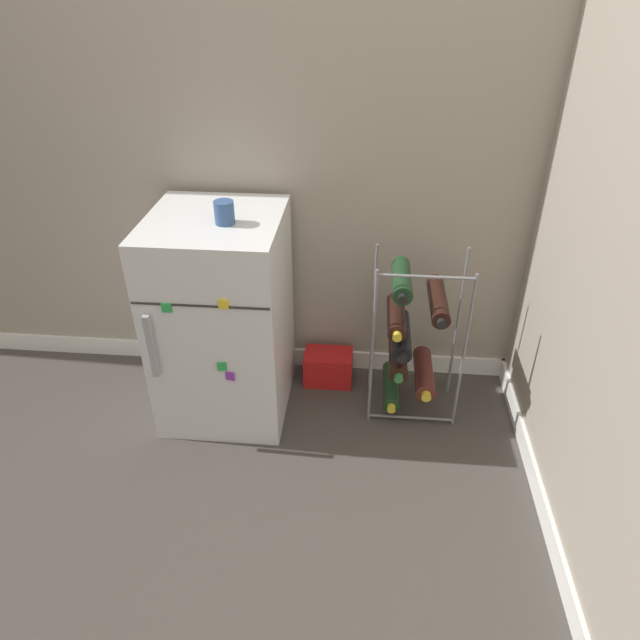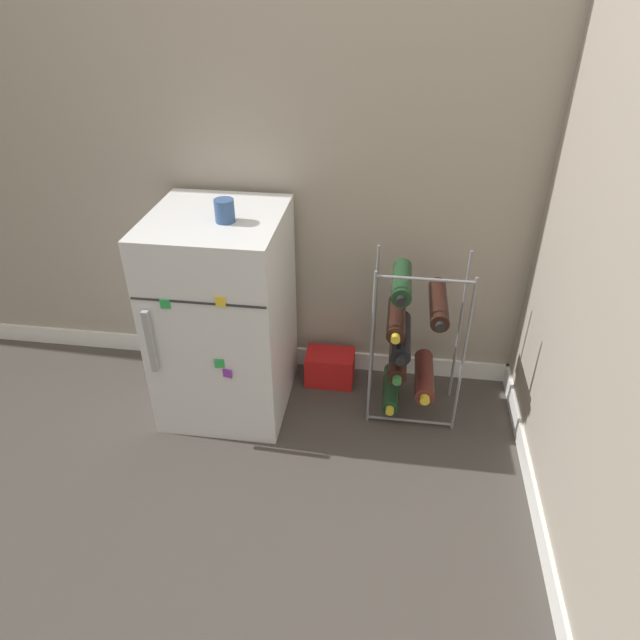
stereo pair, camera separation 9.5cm
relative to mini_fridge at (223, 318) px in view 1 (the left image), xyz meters
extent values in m
plane|color=#423D38|center=(0.35, -0.34, -0.44)|extent=(14.00, 14.00, 0.00)
cube|color=#9E9384|center=(0.35, 0.33, 0.81)|extent=(6.78, 0.06, 2.50)
cube|color=white|center=(0.35, 0.29, -0.39)|extent=(6.78, 0.01, 0.09)
cube|color=silver|center=(0.00, 0.00, 0.00)|extent=(0.51, 0.53, 0.87)
cube|color=#2D2D2D|center=(0.00, -0.27, 0.22)|extent=(0.50, 0.00, 0.01)
cube|color=#9E9EA3|center=(-0.20, -0.28, 0.04)|extent=(0.02, 0.02, 0.27)
cube|color=yellow|center=(0.09, -0.27, 0.23)|extent=(0.04, 0.01, 0.04)
cube|color=purple|center=(0.08, -0.27, -0.08)|extent=(0.04, 0.01, 0.04)
cube|color=green|center=(0.06, -0.27, -0.04)|extent=(0.04, 0.01, 0.04)
cube|color=green|center=(-0.12, -0.27, 0.21)|extent=(0.04, 0.01, 0.04)
cylinder|color=slate|center=(0.61, -0.07, -0.07)|extent=(0.01, 0.01, 0.72)
cylinder|color=slate|center=(0.97, -0.07, -0.07)|extent=(0.01, 0.01, 0.72)
cylinder|color=slate|center=(0.61, 0.15, -0.07)|extent=(0.01, 0.01, 0.72)
cylinder|color=slate|center=(0.97, 0.15, -0.07)|extent=(0.01, 0.01, 0.72)
cylinder|color=slate|center=(0.79, -0.07, -0.42)|extent=(0.36, 0.01, 0.01)
cylinder|color=slate|center=(0.79, -0.07, 0.27)|extent=(0.36, 0.01, 0.01)
cylinder|color=#19381E|center=(0.70, 0.04, -0.34)|extent=(0.07, 0.27, 0.07)
cylinder|color=gold|center=(0.70, -0.11, -0.34)|extent=(0.03, 0.02, 0.03)
cylinder|color=#56231E|center=(0.84, 0.04, -0.26)|extent=(0.08, 0.28, 0.08)
cylinder|color=gold|center=(0.84, -0.12, -0.26)|extent=(0.04, 0.02, 0.04)
cylinder|color=black|center=(0.72, 0.04, -0.17)|extent=(0.08, 0.29, 0.08)
cylinder|color=#2D7033|center=(0.72, -0.12, -0.17)|extent=(0.04, 0.02, 0.04)
cylinder|color=black|center=(0.73, 0.04, -0.07)|extent=(0.08, 0.29, 0.08)
cylinder|color=black|center=(0.73, -0.12, -0.07)|extent=(0.04, 0.02, 0.04)
cylinder|color=black|center=(0.70, 0.04, 0.02)|extent=(0.07, 0.27, 0.07)
cylinder|color=gold|center=(0.70, -0.11, 0.02)|extent=(0.04, 0.02, 0.04)
cylinder|color=black|center=(0.86, 0.04, 0.11)|extent=(0.07, 0.31, 0.07)
cylinder|color=black|center=(0.86, -0.13, 0.11)|extent=(0.03, 0.02, 0.03)
cylinder|color=#19381E|center=(0.71, 0.04, 0.19)|extent=(0.08, 0.26, 0.08)
cylinder|color=black|center=(0.71, -0.11, 0.19)|extent=(0.04, 0.02, 0.04)
cube|color=red|center=(0.42, 0.18, -0.36)|extent=(0.22, 0.14, 0.15)
cylinder|color=#335184|center=(0.06, -0.04, 0.48)|extent=(0.07, 0.07, 0.08)
camera|label=1|loc=(0.57, -1.92, 1.25)|focal=32.00mm
camera|label=2|loc=(0.66, -1.91, 1.25)|focal=32.00mm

